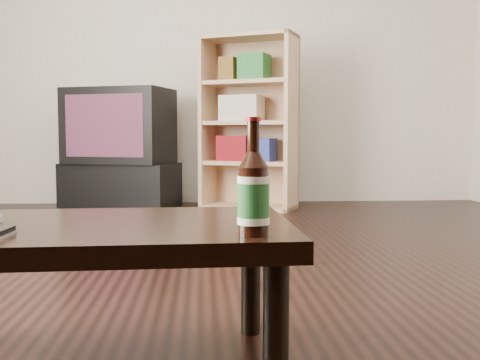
{
  "coord_description": "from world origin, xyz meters",
  "views": [
    {
      "loc": [
        -0.04,
        -2.12,
        0.61
      ],
      "look_at": [
        0.04,
        -0.87,
        0.51
      ],
      "focal_mm": 42.0,
      "sensor_mm": 36.0,
      "label": 1
    }
  ],
  "objects": [
    {
      "name": "tv",
      "position": [
        -0.73,
        2.68,
        0.69
      ],
      "size": [
        0.96,
        0.77,
        0.63
      ],
      "rotation": [
        0.0,
        0.0,
        -0.35
      ],
      "color": "black",
      "rests_on": "tv_stand"
    },
    {
      "name": "beer_bottle",
      "position": [
        0.07,
        -0.87,
        0.48
      ],
      "size": [
        0.09,
        0.09,
        0.27
      ],
      "rotation": [
        0.0,
        0.0,
        0.27
      ],
      "color": "black",
      "rests_on": "coffee_table"
    },
    {
      "name": "bookshelf",
      "position": [
        0.35,
        2.54,
        0.74
      ],
      "size": [
        0.84,
        0.64,
        1.42
      ],
      "rotation": [
        0.0,
        0.0,
        -0.44
      ],
      "color": "tan",
      "rests_on": "floor"
    },
    {
      "name": "wall_back",
      "position": [
        0.0,
        3.01,
        1.35
      ],
      "size": [
        5.0,
        0.02,
        2.7
      ],
      "primitive_type": "cube",
      "color": "silver",
      "rests_on": "ground"
    },
    {
      "name": "floor",
      "position": [
        0.0,
        0.0,
        -0.01
      ],
      "size": [
        5.0,
        6.0,
        0.01
      ],
      "primitive_type": "cube",
      "color": "black",
      "rests_on": "ground"
    },
    {
      "name": "coffee_table",
      "position": [
        -0.33,
        -0.67,
        0.34
      ],
      "size": [
        1.05,
        0.64,
        0.39
      ],
      "rotation": [
        0.0,
        0.0,
        0.03
      ],
      "color": "black",
      "rests_on": "floor"
    },
    {
      "name": "tv_stand",
      "position": [
        -0.73,
        2.68,
        0.19
      ],
      "size": [
        1.04,
        0.76,
        0.38
      ],
      "primitive_type": "cube",
      "rotation": [
        0.0,
        0.0,
        -0.35
      ],
      "color": "black",
      "rests_on": "floor"
    }
  ]
}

